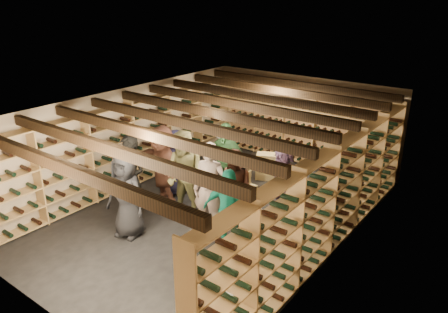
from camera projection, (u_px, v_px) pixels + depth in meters
ground at (215, 213)px, 9.59m from camera, size 8.00×8.00×0.00m
walls at (214, 162)px, 9.15m from camera, size 5.52×8.02×2.40m
ceiling at (214, 106)px, 8.72m from camera, size 5.50×8.00×0.01m
ceiling_joists at (214, 113)px, 8.77m from camera, size 5.40×7.12×0.18m
wine_rack_left at (132, 143)px, 10.64m from camera, size 0.32×7.50×2.15m
wine_rack_right at (327, 201)px, 7.75m from camera, size 0.32×7.50×2.15m
wine_rack_back at (300, 125)px, 12.05m from camera, size 4.70×0.30×2.15m
crate_stack_left at (266, 166)px, 11.18m from camera, size 0.59×0.51×0.68m
crate_stack_right at (239, 177)px, 10.58m from camera, size 0.53×0.38×0.68m
crate_loose at (246, 188)px, 10.56m from camera, size 0.51×0.35×0.17m
person_0 at (126, 196)px, 8.43m from camera, size 0.93×0.70×1.73m
person_1 at (131, 180)px, 8.91m from camera, size 0.70×0.46×1.90m
person_2 at (185, 175)px, 9.11m from camera, size 0.99×0.80×1.91m
person_4 at (228, 211)px, 7.90m from camera, size 1.04×0.62×1.66m
person_5 at (162, 165)px, 9.69m from camera, size 1.81×1.07×1.86m
person_6 at (176, 163)px, 10.19m from camera, size 0.91×0.76×1.60m
person_7 at (210, 189)px, 8.51m from camera, size 0.79×0.63×1.88m
person_8 at (235, 189)px, 8.78m from camera, size 0.86×0.71×1.66m
person_9 at (228, 159)px, 10.42m from camera, size 1.17×0.95×1.58m
person_10 at (225, 162)px, 9.86m from camera, size 1.11×0.50×1.86m
person_11 at (283, 177)px, 9.43m from camera, size 1.52×0.87×1.57m
person_12 at (314, 204)px, 8.31m from camera, size 0.86×0.67×1.55m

